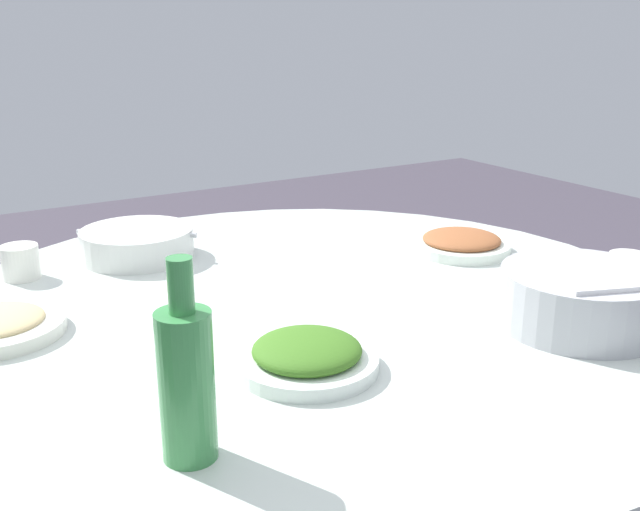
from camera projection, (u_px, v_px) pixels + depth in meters
round_dining_table at (309, 360)px, 1.39m from camera, size 1.40×1.40×0.72m
rice_bowl at (582, 298)px, 1.23m from camera, size 0.27×0.27×0.11m
soup_bowl at (137, 244)px, 1.60m from camera, size 0.24×0.24×0.06m
dish_stirfry at (461, 243)px, 1.64m from camera, size 0.22×0.22×0.05m
dish_greens at (307, 356)px, 1.09m from camera, size 0.21×0.21×0.05m
green_bottle at (186, 380)px, 0.85m from camera, size 0.07×0.07×0.25m
tea_cup_near at (20, 262)px, 1.47m from camera, size 0.07×0.07×0.07m
tea_cup_far at (628, 271)px, 1.42m from camera, size 0.08×0.08×0.07m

